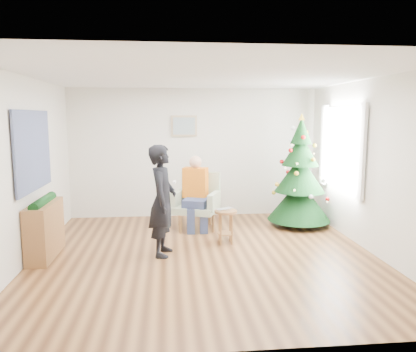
{
  "coord_description": "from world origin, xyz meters",
  "views": [
    {
      "loc": [
        -0.53,
        -5.74,
        2.03
      ],
      "look_at": [
        0.1,
        0.6,
        1.1
      ],
      "focal_mm": 35.0,
      "sensor_mm": 36.0,
      "label": 1
    }
  ],
  "objects": [
    {
      "name": "floor",
      "position": [
        0.0,
        0.0,
        0.0
      ],
      "size": [
        5.0,
        5.0,
        0.0
      ],
      "primitive_type": "plane",
      "color": "brown",
      "rests_on": "ground"
    },
    {
      "name": "ceiling",
      "position": [
        0.0,
        0.0,
        2.6
      ],
      "size": [
        5.0,
        5.0,
        0.0
      ],
      "primitive_type": "plane",
      "rotation": [
        3.14,
        0.0,
        0.0
      ],
      "color": "white",
      "rests_on": "wall_back"
    },
    {
      "name": "wall_back",
      "position": [
        0.0,
        2.5,
        1.3
      ],
      "size": [
        5.0,
        0.0,
        5.0
      ],
      "primitive_type": "plane",
      "rotation": [
        1.57,
        0.0,
        0.0
      ],
      "color": "silver",
      "rests_on": "floor"
    },
    {
      "name": "wall_front",
      "position": [
        0.0,
        -2.5,
        1.3
      ],
      "size": [
        5.0,
        0.0,
        5.0
      ],
      "primitive_type": "plane",
      "rotation": [
        -1.57,
        0.0,
        0.0
      ],
      "color": "silver",
      "rests_on": "floor"
    },
    {
      "name": "wall_left",
      "position": [
        -2.5,
        0.0,
        1.3
      ],
      "size": [
        0.0,
        5.0,
        5.0
      ],
      "primitive_type": "plane",
      "rotation": [
        1.57,
        0.0,
        1.57
      ],
      "color": "silver",
      "rests_on": "floor"
    },
    {
      "name": "wall_right",
      "position": [
        2.5,
        0.0,
        1.3
      ],
      "size": [
        0.0,
        5.0,
        5.0
      ],
      "primitive_type": "plane",
      "rotation": [
        1.57,
        0.0,
        -1.57
      ],
      "color": "silver",
      "rests_on": "floor"
    },
    {
      "name": "window_panel",
      "position": [
        2.47,
        1.0,
        1.5
      ],
      "size": [
        0.04,
        1.3,
        1.4
      ],
      "primitive_type": "cube",
      "color": "white",
      "rests_on": "wall_right"
    },
    {
      "name": "curtains",
      "position": [
        2.44,
        1.0,
        1.5
      ],
      "size": [
        0.05,
        1.75,
        1.5
      ],
      "color": "white",
      "rests_on": "wall_right"
    },
    {
      "name": "christmas_tree",
      "position": [
        1.91,
        1.5,
        0.94
      ],
      "size": [
        1.16,
        1.16,
        2.1
      ],
      "rotation": [
        0.0,
        0.0,
        0.03
      ],
      "color": "#3F2816",
      "rests_on": "floor"
    },
    {
      "name": "stool",
      "position": [
        0.38,
        0.57,
        0.28
      ],
      "size": [
        0.36,
        0.36,
        0.54
      ],
      "rotation": [
        0.0,
        0.0,
        0.19
      ],
      "color": "brown",
      "rests_on": "floor"
    },
    {
      "name": "laptop",
      "position": [
        0.38,
        0.57,
        0.55
      ],
      "size": [
        0.35,
        0.32,
        0.02
      ],
      "primitive_type": "imported",
      "rotation": [
        0.0,
        0.0,
        0.54
      ],
      "color": "silver",
      "rests_on": "stool"
    },
    {
      "name": "armchair",
      "position": [
        -0.01,
        1.52,
        0.38
      ],
      "size": [
        0.95,
        0.93,
        1.02
      ],
      "rotation": [
        0.0,
        0.0,
        -0.38
      ],
      "color": "#9CAB8A",
      "rests_on": "floor"
    },
    {
      "name": "seated_person",
      "position": [
        -0.03,
        1.46,
        0.69
      ],
      "size": [
        0.55,
        0.7,
        1.33
      ],
      "rotation": [
        0.0,
        0.0,
        -0.38
      ],
      "color": "navy",
      "rests_on": "armchair"
    },
    {
      "name": "standing_man",
      "position": [
        -0.62,
        0.11,
        0.82
      ],
      "size": [
        0.48,
        0.65,
        1.64
      ],
      "primitive_type": "imported",
      "rotation": [
        0.0,
        0.0,
        1.42
      ],
      "color": "black",
      "rests_on": "floor"
    },
    {
      "name": "game_controller",
      "position": [
        -0.44,
        0.08,
        1.09
      ],
      "size": [
        0.06,
        0.13,
        0.04
      ],
      "primitive_type": "cube",
      "rotation": [
        0.0,
        0.0,
        -0.15
      ],
      "color": "white",
      "rests_on": "standing_man"
    },
    {
      "name": "console",
      "position": [
        -2.33,
        0.18,
        0.4
      ],
      "size": [
        0.31,
        1.0,
        0.8
      ],
      "primitive_type": "cube",
      "rotation": [
        0.0,
        0.0,
        -0.01
      ],
      "color": "brown",
      "rests_on": "floor"
    },
    {
      "name": "garland",
      "position": [
        -2.33,
        0.18,
        0.82
      ],
      "size": [
        0.14,
        0.9,
        0.14
      ],
      "primitive_type": "cylinder",
      "rotation": [
        1.57,
        0.0,
        0.0
      ],
      "color": "black",
      "rests_on": "console"
    },
    {
      "name": "tapestry",
      "position": [
        -2.46,
        0.3,
        1.55
      ],
      "size": [
        0.03,
        1.5,
        1.15
      ],
      "primitive_type": "cube",
      "color": "black",
      "rests_on": "wall_left"
    },
    {
      "name": "framed_picture",
      "position": [
        -0.2,
        2.46,
        1.85
      ],
      "size": [
        0.52,
        0.05,
        0.42
      ],
      "color": "tan",
      "rests_on": "wall_back"
    }
  ]
}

